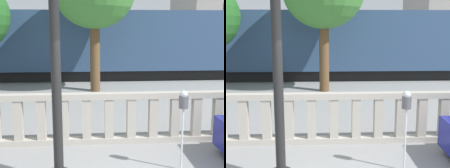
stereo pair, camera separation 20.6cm
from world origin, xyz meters
TOP-DOWN VIEW (x-y plane):
  - balustrade at (0.00, 2.75)m, footprint 17.13×0.24m
  - parking_meter at (1.03, 1.24)m, footprint 0.18×0.18m
  - train_near at (-3.60, 12.47)m, footprint 27.91×3.18m

SIDE VIEW (x-z plane):
  - balustrade at x=0.00m, z-range 0.00..1.21m
  - parking_meter at x=1.03m, z-range 0.48..2.04m
  - train_near at x=-3.60m, z-range -0.21..3.90m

